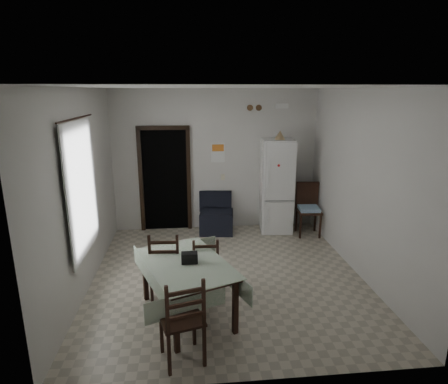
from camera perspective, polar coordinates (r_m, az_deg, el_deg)
ground at (r=6.11m, az=0.48°, el=-12.64°), size 4.50×4.50×0.00m
ceiling at (r=5.40m, az=0.55°, el=15.70°), size 4.20×4.50×0.02m
wall_back at (r=7.77m, az=-1.30°, el=4.79°), size 4.20×0.02×2.90m
wall_front at (r=3.47m, az=4.61°, el=-8.67°), size 4.20×0.02×2.90m
wall_left at (r=5.75m, az=-20.77°, el=0.08°), size 0.02×4.50×2.90m
wall_right at (r=6.17m, az=20.30°, el=1.10°), size 0.02×4.50×2.90m
doorway at (r=8.04m, az=-8.88°, el=2.12°), size 1.06×0.52×2.22m
window_recess at (r=5.55m, az=-21.87°, el=0.52°), size 0.10×1.20×1.60m
curtain at (r=5.52m, az=-20.77°, el=0.56°), size 0.02×1.45×1.85m
curtain_rod at (r=5.38m, az=-21.63°, el=10.40°), size 0.02×1.60×0.02m
calendar at (r=7.73m, az=-0.93°, el=6.02°), size 0.28×0.02×0.40m
calendar_image at (r=7.71m, az=-0.93°, el=6.75°), size 0.24×0.01×0.14m
light_switch at (r=7.84m, az=-0.18°, el=2.28°), size 0.08×0.02×0.12m
vent_left at (r=7.72m, az=3.98°, el=12.69°), size 0.12×0.03×0.12m
vent_right at (r=7.75m, az=5.32°, el=12.67°), size 0.12×0.03×0.12m
emergency_light at (r=7.83m, az=8.83°, el=12.80°), size 0.25×0.07×0.09m
fridge at (r=7.76m, az=7.98°, el=0.93°), size 0.68×0.68×1.92m
tan_cone at (r=7.53m, az=8.53°, el=8.59°), size 0.21×0.21×0.17m
navy_seat at (r=7.72m, az=-1.15°, el=-3.27°), size 0.75×0.73×0.82m
corner_chair at (r=7.73m, az=12.79°, el=-2.67°), size 0.49×0.49×1.06m
dining_table at (r=5.01m, az=-5.69°, el=-14.53°), size 1.40×1.68×0.75m
black_bag at (r=4.81m, az=-5.28°, el=-9.95°), size 0.21×0.12×0.13m
dining_chair_far_left at (r=5.40m, az=-8.82°, el=-10.78°), size 0.46×0.46×1.01m
dining_chair_far_right at (r=5.46m, az=-2.79°, el=-11.01°), size 0.39×0.39×0.88m
dining_chair_near_head at (r=4.22m, az=-6.48°, el=-18.51°), size 0.54×0.54×1.03m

